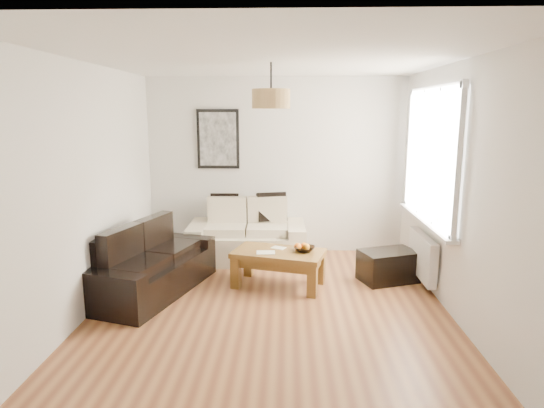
{
  "coord_description": "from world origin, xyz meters",
  "views": [
    {
      "loc": [
        0.18,
        -4.68,
        2.1
      ],
      "look_at": [
        0.0,
        0.6,
        1.05
      ],
      "focal_mm": 30.82,
      "sensor_mm": 36.0,
      "label": 1
    }
  ],
  "objects_px": {
    "sofa_leather": "(150,261)",
    "ottoman": "(388,266)",
    "loveseat_cream": "(247,232)",
    "coffee_table": "(279,268)"
  },
  "relations": [
    {
      "from": "sofa_leather",
      "to": "ottoman",
      "type": "distance_m",
      "value": 2.92
    },
    {
      "from": "loveseat_cream",
      "to": "sofa_leather",
      "type": "relative_size",
      "value": 0.95
    },
    {
      "from": "ottoman",
      "to": "loveseat_cream",
      "type": "bearing_deg",
      "value": 155.99
    },
    {
      "from": "sofa_leather",
      "to": "coffee_table",
      "type": "distance_m",
      "value": 1.53
    },
    {
      "from": "loveseat_cream",
      "to": "ottoman",
      "type": "relative_size",
      "value": 2.41
    },
    {
      "from": "loveseat_cream",
      "to": "sofa_leather",
      "type": "xyz_separation_m",
      "value": [
        -1.03,
        -1.27,
        -0.03
      ]
    },
    {
      "from": "coffee_table",
      "to": "loveseat_cream",
      "type": "bearing_deg",
      "value": 114.57
    },
    {
      "from": "loveseat_cream",
      "to": "sofa_leather",
      "type": "bearing_deg",
      "value": -130.61
    },
    {
      "from": "sofa_leather",
      "to": "coffee_table",
      "type": "relative_size",
      "value": 1.61
    },
    {
      "from": "loveseat_cream",
      "to": "sofa_leather",
      "type": "distance_m",
      "value": 1.64
    }
  ]
}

